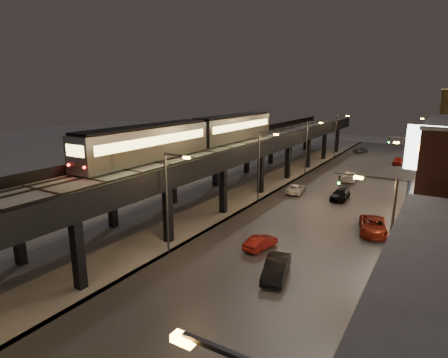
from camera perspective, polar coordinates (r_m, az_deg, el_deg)
The scene contains 30 objects.
ground at distance 26.21m, azimuth -26.66°, elevation -20.70°, with size 220.00×220.00×0.00m, color silver.
road_surface at distance 49.27m, azimuth 15.89°, elevation -3.58°, with size 17.00×120.00×0.06m, color #46474D.
sidewalk_right at distance 47.86m, azimuth 27.53°, elevation -5.09°, with size 4.00×120.00×0.14m, color #9FA1A8.
under_viaduct_pavement at distance 54.11m, azimuth 2.01°, elevation -1.51°, with size 11.00×120.00×0.06m, color #9FA1A8.
elevated_viaduct at distance 50.22m, azimuth 0.31°, elevation 3.84°, with size 9.00×100.00×6.30m.
viaduct_trackbed at distance 50.21m, azimuth 0.37°, elevation 4.72°, with size 8.40×100.00×0.32m.
viaduct_parapet_streetside at distance 48.12m, azimuth 4.88°, elevation 4.84°, with size 0.30×100.00×1.10m, color black.
viaduct_parapet_far at distance 52.49m, azimuth -3.71°, elevation 5.60°, with size 0.30×100.00×1.10m, color black.
streetlight_left_1 at distance 32.09m, azimuth -8.37°, elevation -2.68°, with size 2.57×0.28×9.00m.
streetlight_right_1 at distance 25.46m, azimuth 23.45°, elevation -8.10°, with size 2.56×0.28×9.00m.
streetlight_left_2 at distance 46.98m, azimuth 5.64°, elevation 2.61°, with size 2.57×0.28×9.00m.
streetlight_right_2 at distance 42.73m, azimuth 26.87°, elevation 0.07°, with size 2.56×0.28×9.00m.
streetlight_left_3 at distance 63.50m, azimuth 12.69°, elevation 5.22°, with size 2.57×0.28×9.00m.
streetlight_right_3 at distance 60.42m, azimuth 28.29°, elevation 3.51°, with size 2.56×0.28×9.00m.
streetlight_left_4 at distance 80.66m, azimuth 16.81°, elevation 6.71°, with size 2.57×0.28×9.00m.
streetlight_right_4 at distance 78.26m, azimuth 29.08°, elevation 5.38°, with size 2.56×0.28×9.00m.
traffic_light_rig_a at distance 34.28m, azimuth 24.00°, elevation -3.97°, with size 6.10×0.34×7.00m.
traffic_light_rig_b at distance 63.54m, azimuth 27.58°, elevation 3.33°, with size 6.10×0.34×7.00m.
subway_train at distance 48.76m, azimuth -3.98°, elevation 6.90°, with size 3.12×37.64×3.73m.
car_near_white at distance 34.35m, azimuth 5.58°, elevation -9.68°, with size 1.30×3.73×1.23m, color maroon.
car_mid_silver at distance 52.67m, azimuth 10.86°, elevation -1.49°, with size 2.12×4.60×1.28m, color silver.
car_mid_dark at distance 61.65m, azimuth 18.61°, elevation 0.34°, with size 2.09×5.14×1.49m, color white.
car_far_white at distance 90.08m, azimuth 20.08°, elevation 4.22°, with size 1.66×4.13×1.41m, color #54575E.
car_onc_silver at distance 29.66m, azimuth 7.96°, elevation -13.38°, with size 1.62×4.65×1.53m, color black.
car_onc_dark at distance 40.40m, azimuth 21.79°, elevation -6.75°, with size 2.55×5.53×1.54m, color maroon.
car_onc_white at distance 51.03m, azimuth 17.30°, elevation -2.33°, with size 1.89×4.66×1.35m, color black.
car_onc_red at distance 78.82m, azimuth 24.96°, elevation 2.51°, with size 1.60×3.98×1.36m, color maroon.
sign_mcdonalds at distance 44.80m, azimuth 29.10°, elevation 3.59°, with size 2.82×0.37×9.54m.
sign_citgo at distance 24.00m, azimuth 28.51°, elevation 0.61°, with size 2.56×0.39×12.18m.
sign_carwash at distance 33.40m, azimuth 28.54°, elevation -3.40°, with size 1.47×0.35×7.63m.
Camera 1 is at (19.28, -10.70, 14.18)m, focal length 30.00 mm.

